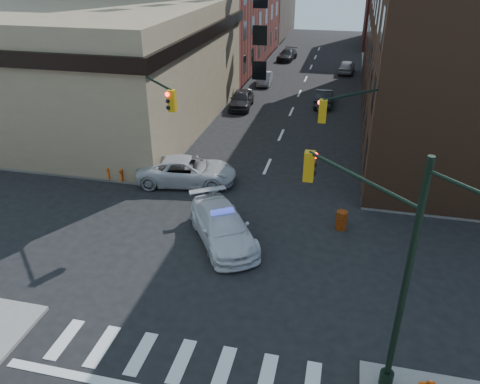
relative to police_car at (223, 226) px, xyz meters
The scene contains 24 objects.
ground 1.29m from the police_car, 55.90° to the right, with size 140.00×140.00×0.00m, color black.
sidewalk_nw 39.03m from the police_car, 125.10° to the left, with size 34.00×54.50×0.15m, color gray.
bank_building 23.01m from the police_car, 136.37° to the left, with size 22.00×22.00×9.00m, color #938360.
commercial_row_ne 26.30m from the police_car, 57.98° to the left, with size 14.00×34.00×14.00m, color #4D2F1E.
filler_ne 59.23m from the police_car, 75.72° to the left, with size 16.00×16.00×12.00m, color maroon.
signal_pole_se 9.91m from the police_car, 43.90° to the right, with size 5.40×5.27×8.00m.
signal_pole_nw 7.80m from the police_car, 139.56° to the left, with size 3.58×3.67×8.00m.
signal_pole_ne 8.59m from the police_car, 35.31° to the left, with size 3.67×3.58×8.00m.
tree_ne_near 26.57m from the police_car, 72.25° to the left, with size 3.00×3.00×4.85m.
tree_ne_far 34.25m from the police_car, 76.35° to the left, with size 3.00×3.00×4.85m.
police_car is the anchor object (origin of this frame).
pickup 6.78m from the police_car, 123.44° to the left, with size 2.72×5.91×1.64m, color #BBBBBF.
parked_car_wnear 21.71m from the police_car, 100.59° to the left, with size 1.84×4.58×1.56m, color black.
parked_car_wfar 30.06m from the police_car, 96.61° to the left, with size 1.35×3.86×1.27m, color gray.
parked_car_wdeep 42.61m from the police_car, 93.83° to the left, with size 1.87×4.60×1.33m, color black.
parked_car_enear 24.03m from the police_car, 82.52° to the left, with size 1.52×4.36×1.44m, color black.
parked_car_efar 37.38m from the police_car, 82.64° to the left, with size 1.70×4.22×1.44m, color gray.
pedestrian_a 10.29m from the police_car, 127.54° to the left, with size 0.61×0.40×1.67m, color black.
pedestrian_b 13.17m from the police_car, 145.47° to the left, with size 0.95×0.74×1.95m, color black.
pedestrian_c 14.14m from the police_car, 151.63° to the left, with size 1.07×0.45×1.83m, color #1E232E.
barrel_road 6.08m from the police_car, 23.69° to the left, with size 0.56×0.56×1.00m, color #C66709.
barrel_bank 8.31m from the police_car, 126.55° to the left, with size 0.55×0.55×0.98m, color #ED440B.
barricade_nw_a 10.35m from the police_car, 136.09° to the left, with size 1.25×0.62×0.94m, color #C94809, non-canonical shape.
barricade_nw_b 9.32m from the police_car, 148.45° to the left, with size 1.19×0.60×0.89m, color #C85609, non-canonical shape.
Camera 1 is at (4.62, -17.67, 12.65)m, focal length 35.00 mm.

